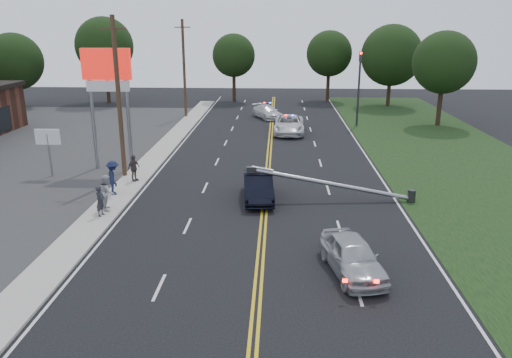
{
  "coord_description": "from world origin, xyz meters",
  "views": [
    {
      "loc": [
        0.69,
        -18.45,
        9.4
      ],
      "look_at": [
        -0.45,
        6.43,
        1.7
      ],
      "focal_mm": 35.0,
      "sensor_mm": 36.0,
      "label": 1
    }
  ],
  "objects_px": {
    "pylon_sign": "(107,80)",
    "waiting_sedan": "(352,256)",
    "small_sign": "(48,141)",
    "emergency_a": "(289,125)",
    "utility_pole_far": "(184,69)",
    "bystander_b": "(107,192)",
    "bystander_c": "(113,178)",
    "emergency_b": "(267,112)",
    "crashed_sedan": "(258,187)",
    "traffic_signal": "(359,82)",
    "fallen_streetlight": "(341,185)",
    "utility_pole_mid": "(119,98)",
    "bystander_a": "(100,201)",
    "bystander_d": "(134,168)"
  },
  "relations": [
    {
      "from": "bystander_a",
      "to": "bystander_b",
      "type": "bearing_deg",
      "value": 8.07
    },
    {
      "from": "pylon_sign",
      "to": "emergency_a",
      "type": "bearing_deg",
      "value": 44.94
    },
    {
      "from": "waiting_sedan",
      "to": "bystander_c",
      "type": "height_order",
      "value": "bystander_c"
    },
    {
      "from": "utility_pole_mid",
      "to": "utility_pole_far",
      "type": "bearing_deg",
      "value": 90.0
    },
    {
      "from": "utility_pole_far",
      "to": "bystander_c",
      "type": "relative_size",
      "value": 5.09
    },
    {
      "from": "emergency_b",
      "to": "bystander_b",
      "type": "relative_size",
      "value": 2.49
    },
    {
      "from": "traffic_signal",
      "to": "small_sign",
      "type": "bearing_deg",
      "value": -141.1
    },
    {
      "from": "utility_pole_far",
      "to": "bystander_b",
      "type": "height_order",
      "value": "utility_pole_far"
    },
    {
      "from": "pylon_sign",
      "to": "bystander_c",
      "type": "height_order",
      "value": "pylon_sign"
    },
    {
      "from": "utility_pole_far",
      "to": "traffic_signal",
      "type": "bearing_deg",
      "value": -12.89
    },
    {
      "from": "utility_pole_far",
      "to": "crashed_sedan",
      "type": "height_order",
      "value": "utility_pole_far"
    },
    {
      "from": "bystander_a",
      "to": "bystander_c",
      "type": "distance_m",
      "value": 3.4
    },
    {
      "from": "bystander_d",
      "to": "crashed_sedan",
      "type": "bearing_deg",
      "value": -81.01
    },
    {
      "from": "small_sign",
      "to": "utility_pole_mid",
      "type": "distance_m",
      "value": 5.53
    },
    {
      "from": "small_sign",
      "to": "utility_pole_far",
      "type": "height_order",
      "value": "utility_pole_far"
    },
    {
      "from": "utility_pole_mid",
      "to": "bystander_b",
      "type": "distance_m",
      "value": 7.42
    },
    {
      "from": "waiting_sedan",
      "to": "emergency_b",
      "type": "relative_size",
      "value": 0.93
    },
    {
      "from": "emergency_b",
      "to": "waiting_sedan",
      "type": "bearing_deg",
      "value": -108.65
    },
    {
      "from": "crashed_sedan",
      "to": "emergency_b",
      "type": "height_order",
      "value": "crashed_sedan"
    },
    {
      "from": "traffic_signal",
      "to": "fallen_streetlight",
      "type": "xyz_separation_m",
      "value": [
        -4.11,
        -22.0,
        -3.29
      ]
    },
    {
      "from": "fallen_streetlight",
      "to": "pylon_sign",
      "type": "bearing_deg",
      "value": 157.78
    },
    {
      "from": "fallen_streetlight",
      "to": "utility_pole_mid",
      "type": "bearing_deg",
      "value": 163.36
    },
    {
      "from": "crashed_sedan",
      "to": "bystander_c",
      "type": "bearing_deg",
      "value": 173.4
    },
    {
      "from": "bystander_c",
      "to": "bystander_d",
      "type": "relative_size",
      "value": 1.19
    },
    {
      "from": "utility_pole_mid",
      "to": "bystander_c",
      "type": "bearing_deg",
      "value": -82.01
    },
    {
      "from": "pylon_sign",
      "to": "fallen_streetlight",
      "type": "distance_m",
      "value": 16.66
    },
    {
      "from": "utility_pole_mid",
      "to": "emergency_b",
      "type": "bearing_deg",
      "value": 68.14
    },
    {
      "from": "emergency_a",
      "to": "fallen_streetlight",
      "type": "bearing_deg",
      "value": -80.57
    },
    {
      "from": "utility_pole_far",
      "to": "bystander_a",
      "type": "distance_m",
      "value": 29.42
    },
    {
      "from": "utility_pole_mid",
      "to": "waiting_sedan",
      "type": "xyz_separation_m",
      "value": [
        12.86,
        -12.5,
        -4.35
      ]
    },
    {
      "from": "waiting_sedan",
      "to": "crashed_sedan",
      "type": "bearing_deg",
      "value": 103.45
    },
    {
      "from": "small_sign",
      "to": "utility_pole_mid",
      "type": "bearing_deg",
      "value": 0.0
    },
    {
      "from": "emergency_b",
      "to": "crashed_sedan",
      "type": "bearing_deg",
      "value": -115.36
    },
    {
      "from": "crashed_sedan",
      "to": "waiting_sedan",
      "type": "height_order",
      "value": "crashed_sedan"
    },
    {
      "from": "waiting_sedan",
      "to": "bystander_b",
      "type": "bearing_deg",
      "value": 139.95
    },
    {
      "from": "bystander_b",
      "to": "bystander_c",
      "type": "distance_m",
      "value": 2.47
    },
    {
      "from": "emergency_a",
      "to": "bystander_b",
      "type": "height_order",
      "value": "bystander_b"
    },
    {
      "from": "fallen_streetlight",
      "to": "bystander_c",
      "type": "height_order",
      "value": "bystander_c"
    },
    {
      "from": "traffic_signal",
      "to": "utility_pole_far",
      "type": "distance_m",
      "value": 17.97
    },
    {
      "from": "utility_pole_far",
      "to": "waiting_sedan",
      "type": "distance_m",
      "value": 37.07
    },
    {
      "from": "small_sign",
      "to": "fallen_streetlight",
      "type": "bearing_deg",
      "value": -12.4
    },
    {
      "from": "emergency_a",
      "to": "waiting_sedan",
      "type": "bearing_deg",
      "value": -84.25
    },
    {
      "from": "crashed_sedan",
      "to": "bystander_b",
      "type": "relative_size",
      "value": 2.42
    },
    {
      "from": "crashed_sedan",
      "to": "waiting_sedan",
      "type": "bearing_deg",
      "value": -69.66
    },
    {
      "from": "pylon_sign",
      "to": "small_sign",
      "type": "height_order",
      "value": "pylon_sign"
    },
    {
      "from": "small_sign",
      "to": "traffic_signal",
      "type": "distance_m",
      "value": 28.72
    },
    {
      "from": "pylon_sign",
      "to": "waiting_sedan",
      "type": "distance_m",
      "value": 20.93
    },
    {
      "from": "utility_pole_mid",
      "to": "bystander_c",
      "type": "xyz_separation_m",
      "value": [
        0.52,
        -3.73,
        -3.98
      ]
    },
    {
      "from": "utility_pole_mid",
      "to": "emergency_a",
      "type": "height_order",
      "value": "utility_pole_mid"
    },
    {
      "from": "small_sign",
      "to": "emergency_a",
      "type": "distance_m",
      "value": 21.12
    }
  ]
}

